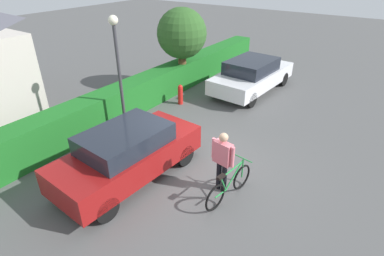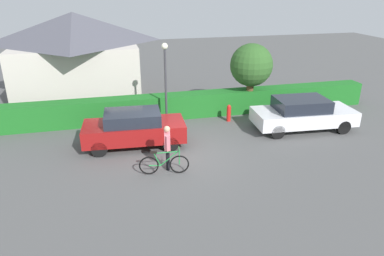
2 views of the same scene
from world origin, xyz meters
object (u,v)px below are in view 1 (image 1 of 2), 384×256
Objects in this scene: parked_car_far at (252,75)px; street_lamp at (118,61)px; parked_car_near at (128,153)px; fire_hydrant at (180,94)px; tree_kerbside at (182,34)px; person_rider at (223,158)px; bicycle at (229,186)px.

street_lamp reaches higher than parked_car_far.
parked_car_near is 4.93m from fire_hydrant.
tree_kerbside is (-1.46, 2.65, 1.65)m from parked_car_far.
person_rider is at bearing -161.04° from parked_car_far.
parked_car_near is 6.75m from tree_kerbside.
parked_car_far reaches higher than fire_hydrant.
fire_hydrant is at bearing 48.25° from bicycle.
bicycle is at bearing -131.75° from fire_hydrant.
parked_car_far is 6.34m from street_lamp.
parked_car_near is 2.43m from person_rider.
parked_car_far is at bearing -61.14° from tree_kerbside.
parked_car_far is at bearing -31.50° from fire_hydrant.
tree_kerbside is 4.29× the size of fire_hydrant.
street_lamp is 1.09× the size of tree_kerbside.
fire_hydrant is at bearing 148.50° from parked_car_far.
street_lamp is at bearing 179.04° from fire_hydrant.
parked_car_near is 2.96m from street_lamp.
tree_kerbside is at bearing 33.17° from fire_hydrant.
street_lamp is 4.67× the size of fire_hydrant.
tree_kerbside is (5.03, 4.88, 1.45)m from person_rider.
fire_hydrant is (2.98, -0.05, -2.07)m from street_lamp.
person_rider is 0.47× the size of tree_kerbside.
tree_kerbside is (5.99, 2.65, 1.63)m from parked_car_near.
fire_hydrant is (-2.85, 1.74, -0.34)m from parked_car_far.
fire_hydrant is at bearing -146.83° from tree_kerbside.
person_rider reaches higher than bicycle.
bicycle is (0.77, -2.54, -0.39)m from parked_car_near.
street_lamp reaches higher than tree_kerbside.
street_lamp reaches higher than fire_hydrant.
parked_car_near is 2.39× the size of bicycle.
fire_hydrant is at bearing 20.78° from parked_car_near.
tree_kerbside is at bearing 118.86° from parked_car_far.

